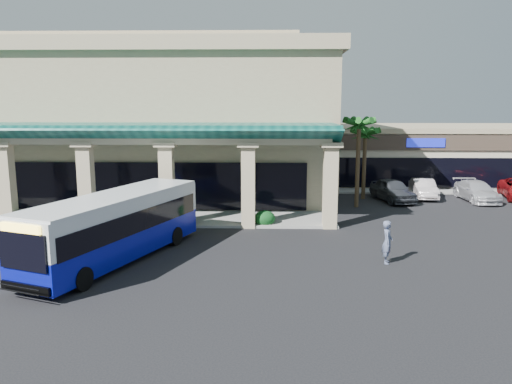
{
  "coord_description": "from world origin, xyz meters",
  "views": [
    {
      "loc": [
        2.62,
        -21.87,
        6.73
      ],
      "look_at": [
        1.95,
        4.06,
        2.2
      ],
      "focal_mm": 35.0,
      "sensor_mm": 36.0,
      "label": 1
    }
  ],
  "objects_px": {
    "pedestrian": "(387,242)",
    "car_white": "(423,189)",
    "car_red": "(477,191)",
    "transit_bus": "(116,228)",
    "car_silver": "(393,190)"
  },
  "relations": [
    {
      "from": "pedestrian",
      "to": "car_red",
      "type": "height_order",
      "value": "pedestrian"
    },
    {
      "from": "car_silver",
      "to": "car_red",
      "type": "height_order",
      "value": "car_silver"
    },
    {
      "from": "pedestrian",
      "to": "car_red",
      "type": "relative_size",
      "value": 0.39
    },
    {
      "from": "pedestrian",
      "to": "car_red",
      "type": "xyz_separation_m",
      "value": [
        9.67,
        14.44,
        -0.24
      ]
    },
    {
      "from": "car_red",
      "to": "pedestrian",
      "type": "bearing_deg",
      "value": -125.59
    },
    {
      "from": "transit_bus",
      "to": "car_silver",
      "type": "height_order",
      "value": "transit_bus"
    },
    {
      "from": "pedestrian",
      "to": "car_white",
      "type": "distance_m",
      "value": 16.71
    },
    {
      "from": "transit_bus",
      "to": "car_silver",
      "type": "bearing_deg",
      "value": 63.16
    },
    {
      "from": "transit_bus",
      "to": "pedestrian",
      "type": "bearing_deg",
      "value": 20.45
    },
    {
      "from": "car_silver",
      "to": "car_red",
      "type": "relative_size",
      "value": 0.97
    },
    {
      "from": "car_white",
      "to": "car_red",
      "type": "bearing_deg",
      "value": -11.63
    },
    {
      "from": "transit_bus",
      "to": "car_white",
      "type": "bearing_deg",
      "value": 61.31
    },
    {
      "from": "pedestrian",
      "to": "car_white",
      "type": "xyz_separation_m",
      "value": [
        6.25,
        15.5,
        -0.24
      ]
    },
    {
      "from": "car_silver",
      "to": "car_red",
      "type": "xyz_separation_m",
      "value": [
        5.99,
        0.26,
        -0.1
      ]
    },
    {
      "from": "car_white",
      "to": "pedestrian",
      "type": "bearing_deg",
      "value": -106.51
    }
  ]
}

